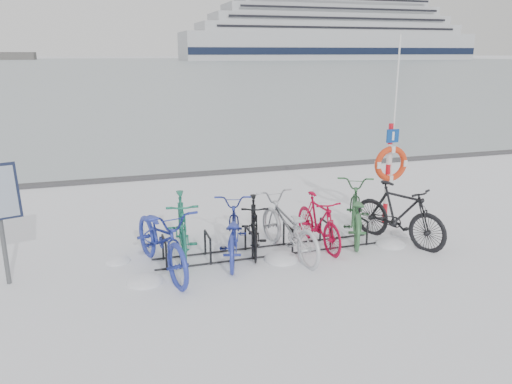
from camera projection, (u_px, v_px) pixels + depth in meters
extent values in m
plane|color=white|center=(269.00, 252.00, 8.73)|extent=(900.00, 900.00, 0.00)
cube|color=#A7B6BC|center=(105.00, 64.00, 151.19)|extent=(400.00, 298.00, 0.02)
cube|color=#3F3F42|center=(202.00, 174.00, 14.14)|extent=(400.00, 0.25, 0.10)
cylinder|color=black|center=(166.00, 257.00, 7.95)|extent=(0.04, 0.04, 0.44)
cylinder|color=black|center=(163.00, 247.00, 8.35)|extent=(0.04, 0.04, 0.44)
cylinder|color=black|center=(164.00, 239.00, 8.09)|extent=(0.04, 0.44, 0.04)
cylinder|color=black|center=(211.00, 252.00, 8.16)|extent=(0.04, 0.04, 0.44)
cylinder|color=black|center=(205.00, 242.00, 8.56)|extent=(0.04, 0.04, 0.44)
cylinder|color=black|center=(207.00, 235.00, 8.30)|extent=(0.04, 0.44, 0.04)
cylinder|color=black|center=(253.00, 247.00, 8.36)|extent=(0.04, 0.04, 0.44)
cylinder|color=black|center=(245.00, 238.00, 8.77)|extent=(0.04, 0.04, 0.44)
cylinder|color=black|center=(249.00, 230.00, 8.51)|extent=(0.04, 0.44, 0.04)
cylinder|color=black|center=(293.00, 242.00, 8.57)|extent=(0.04, 0.04, 0.44)
cylinder|color=black|center=(284.00, 234.00, 8.97)|extent=(0.04, 0.04, 0.44)
cylinder|color=black|center=(288.00, 226.00, 8.71)|extent=(0.04, 0.44, 0.04)
cylinder|color=black|center=(331.00, 238.00, 8.78)|extent=(0.04, 0.04, 0.44)
cylinder|color=black|center=(320.00, 230.00, 9.18)|extent=(0.04, 0.04, 0.44)
cylinder|color=black|center=(326.00, 222.00, 8.92)|extent=(0.04, 0.44, 0.04)
cylinder|color=black|center=(367.00, 234.00, 8.98)|extent=(0.04, 0.04, 0.44)
cylinder|color=black|center=(355.00, 226.00, 9.39)|extent=(0.04, 0.04, 0.44)
cylinder|color=black|center=(362.00, 218.00, 9.13)|extent=(0.04, 0.44, 0.04)
cylinder|color=black|center=(273.00, 256.00, 8.52)|extent=(4.00, 0.03, 0.03)
cylinder|color=black|center=(265.00, 246.00, 8.92)|extent=(4.00, 0.03, 0.03)
cylinder|color=#595B5E|center=(1.00, 228.00, 7.30)|extent=(0.07, 0.07, 1.79)
cylinder|color=red|center=(385.00, 213.00, 10.21)|extent=(0.09, 0.09, 0.41)
cylinder|color=silver|center=(386.00, 194.00, 10.10)|extent=(0.09, 0.09, 0.41)
cylinder|color=red|center=(388.00, 174.00, 9.99)|extent=(0.09, 0.09, 0.41)
cylinder|color=silver|center=(389.00, 154.00, 9.88)|extent=(0.09, 0.09, 0.41)
cylinder|color=red|center=(391.00, 134.00, 9.77)|extent=(0.09, 0.09, 0.41)
torus|color=red|center=(391.00, 164.00, 9.85)|extent=(0.71, 0.12, 0.71)
cube|color=navy|center=(393.00, 136.00, 9.71)|extent=(0.26, 0.03, 0.26)
cylinder|color=silver|center=(393.00, 132.00, 9.84)|extent=(0.03, 0.03, 3.69)
cube|color=silver|center=(331.00, 47.00, 227.14)|extent=(135.97, 25.25, 11.65)
cube|color=black|center=(344.00, 51.00, 216.02)|extent=(135.97, 0.30, 2.91)
cube|color=black|center=(319.00, 51.00, 239.31)|extent=(135.97, 0.30, 2.91)
cube|color=silver|center=(332.00, 29.00, 225.04)|extent=(121.40, 23.31, 3.88)
cube|color=silver|center=(332.00, 11.00, 222.94)|extent=(98.09, 20.40, 3.88)
cube|color=black|center=(344.00, 18.00, 213.10)|extent=(106.83, 0.20, 11.65)
imported|color=#2735A1|center=(161.00, 236.00, 7.87)|extent=(1.22, 2.29, 1.14)
imported|color=#1C6F56|center=(182.00, 225.00, 8.46)|extent=(0.71, 1.87, 1.10)
imported|color=#28359C|center=(232.00, 229.00, 8.42)|extent=(1.13, 1.96, 0.97)
imported|color=black|center=(254.00, 223.00, 8.72)|extent=(0.85, 1.67, 0.97)
imported|color=silver|center=(288.00, 225.00, 8.54)|extent=(0.96, 2.07, 1.05)
imported|color=#AF062B|center=(319.00, 220.00, 8.90)|extent=(0.57, 1.65, 0.97)
imported|color=#366F3F|center=(355.00, 209.00, 9.36)|extent=(1.50, 2.11, 1.05)
imported|color=black|center=(399.00, 212.00, 9.05)|extent=(1.28, 1.95, 1.14)
ellipsoid|color=white|center=(402.00, 234.00, 9.60)|extent=(0.45, 0.45, 0.16)
ellipsoid|color=white|center=(118.00, 261.00, 8.33)|extent=(0.43, 0.43, 0.15)
ellipsoid|color=white|center=(281.00, 259.00, 8.41)|extent=(0.60, 0.60, 0.21)
ellipsoid|color=white|center=(145.00, 282.00, 7.59)|extent=(0.57, 0.57, 0.20)
ellipsoid|color=white|center=(290.00, 235.00, 9.56)|extent=(0.37, 0.37, 0.13)
ellipsoid|color=white|center=(331.00, 234.00, 9.60)|extent=(0.46, 0.46, 0.16)
ellipsoid|color=white|center=(390.00, 245.00, 9.06)|extent=(0.54, 0.54, 0.19)
ellipsoid|color=white|center=(216.00, 248.00, 8.88)|extent=(0.42, 0.42, 0.15)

